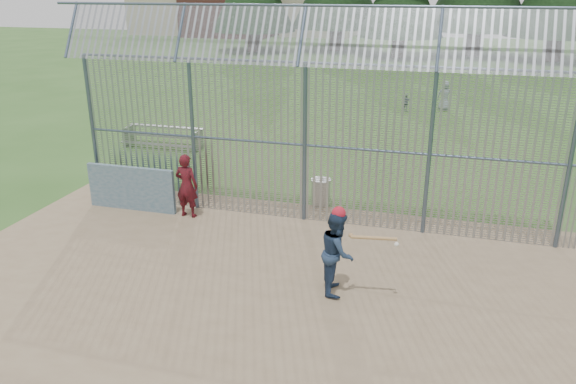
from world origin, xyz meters
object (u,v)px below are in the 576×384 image
(onlooker, at_px, (187,186))
(bleacher, at_px, (163,137))
(dugout_wall, at_px, (131,188))
(batter, at_px, (337,252))
(trash_can, at_px, (321,192))

(onlooker, height_order, bleacher, onlooker)
(onlooker, distance_m, bleacher, 7.00)
(dugout_wall, bearing_deg, batter, -23.96)
(dugout_wall, xyz_separation_m, trash_can, (4.78, 1.75, -0.24))
(trash_can, bearing_deg, batter, -73.45)
(bleacher, bearing_deg, dugout_wall, -69.65)
(dugout_wall, xyz_separation_m, bleacher, (-2.16, 5.84, -0.21))
(batter, distance_m, onlooker, 5.22)
(trash_can, relative_size, bleacher, 0.27)
(batter, distance_m, trash_can, 4.68)
(trash_can, bearing_deg, dugout_wall, -159.90)
(batter, relative_size, bleacher, 0.56)
(dugout_wall, bearing_deg, trash_can, 20.10)
(batter, height_order, bleacher, batter)
(dugout_wall, bearing_deg, onlooker, -0.86)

